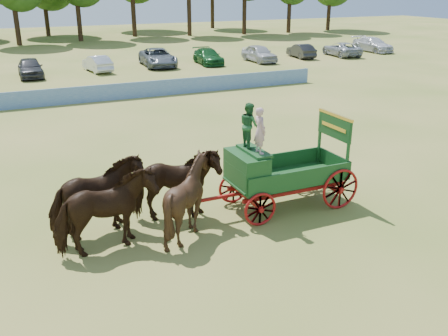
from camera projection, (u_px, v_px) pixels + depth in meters
ground at (306, 193)px, 17.91m from camera, size 160.00×160.00×0.00m
horse_lead_left at (106, 213)px, 13.63m from camera, size 2.93×1.66×2.35m
horse_lead_right at (98, 198)px, 14.56m from camera, size 3.00×1.91×2.35m
horse_wheel_left at (188, 198)px, 14.57m from camera, size 2.18×1.95×2.35m
horse_wheel_right at (175, 185)px, 15.50m from camera, size 2.98×1.83×2.35m
farm_dray at (268, 165)px, 16.09m from camera, size 6.00×2.00×3.59m
sponsor_banner at (140, 90)px, 32.67m from camera, size 26.00×0.08×1.05m
parked_cars at (139, 60)px, 43.84m from camera, size 56.89×7.26×1.59m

